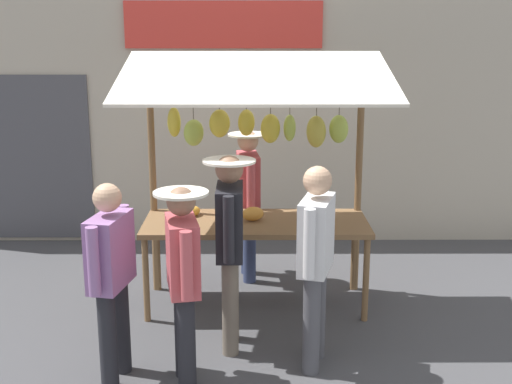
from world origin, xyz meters
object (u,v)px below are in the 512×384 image
(shopper_in_striped_shirt, at_px, (183,272))
(shopper_in_grey_tee, at_px, (230,236))
(shopper_with_ponytail, at_px, (316,252))
(shopper_with_shopping_bag, at_px, (111,270))
(vendor_with_sunhat, at_px, (248,192))
(market_stall, at_px, (256,151))

(shopper_in_striped_shirt, bearing_deg, shopper_in_grey_tee, -39.21)
(shopper_with_ponytail, distance_m, shopper_with_shopping_bag, 1.62)
(vendor_with_sunhat, relative_size, shopper_with_ponytail, 0.98)
(shopper_with_shopping_bag, bearing_deg, shopper_in_striped_shirt, -85.68)
(vendor_with_sunhat, distance_m, shopper_in_striped_shirt, 2.35)
(market_stall, relative_size, shopper_in_grey_tee, 1.46)
(shopper_with_ponytail, relative_size, shopper_in_grey_tee, 0.99)
(shopper_in_striped_shirt, bearing_deg, vendor_with_sunhat, -23.00)
(shopper_with_shopping_bag, distance_m, shopper_in_grey_tee, 1.06)
(shopper_with_shopping_bag, height_order, shopper_in_grey_tee, shopper_in_grey_tee)
(shopper_in_striped_shirt, bearing_deg, shopper_with_shopping_bag, 71.65)
(vendor_with_sunhat, xyz_separation_m, shopper_in_grey_tee, (0.14, 1.66, 0.04))
(vendor_with_sunhat, bearing_deg, market_stall, 0.96)
(shopper_in_striped_shirt, height_order, shopper_in_grey_tee, shopper_in_grey_tee)
(vendor_with_sunhat, bearing_deg, shopper_with_shopping_bag, -30.76)
(vendor_with_sunhat, distance_m, shopper_with_ponytail, 2.07)
(shopper_with_shopping_bag, relative_size, shopper_in_grey_tee, 0.94)
(shopper_with_ponytail, height_order, shopper_with_shopping_bag, shopper_with_ponytail)
(market_stall, distance_m, shopper_with_ponytail, 1.51)
(vendor_with_sunhat, xyz_separation_m, shopper_in_striped_shirt, (0.48, 2.30, -0.04))
(market_stall, relative_size, vendor_with_sunhat, 1.51)
(shopper_with_ponytail, relative_size, shopper_in_striped_shirt, 1.06)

